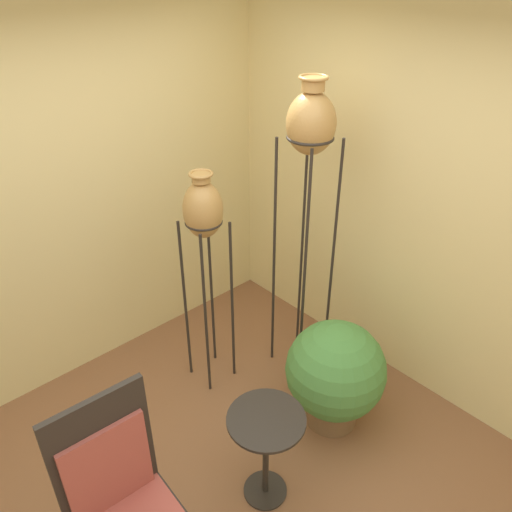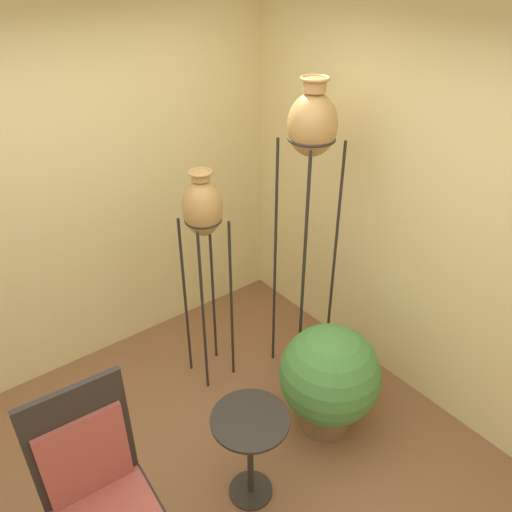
% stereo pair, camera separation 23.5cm
% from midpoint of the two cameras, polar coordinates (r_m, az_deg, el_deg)
% --- Properties ---
extents(ground_plane, '(14.00, 14.00, 0.00)m').
position_cam_midpoint_polar(ground_plane, '(3.28, -5.34, -26.29)').
color(ground_plane, brown).
extents(wall_back, '(7.33, 0.06, 2.70)m').
position_cam_midpoint_polar(wall_back, '(3.61, -23.32, 5.51)').
color(wall_back, beige).
rests_on(wall_back, ground_plane).
extents(wall_right, '(0.06, 7.33, 2.70)m').
position_cam_midpoint_polar(wall_right, '(3.37, 16.86, 5.03)').
color(wall_right, beige).
rests_on(wall_right, ground_plane).
extents(vase_stand_tall, '(0.31, 0.31, 2.17)m').
position_cam_midpoint_polar(vase_stand_tall, '(3.14, 4.06, 13.83)').
color(vase_stand_tall, '#28231E').
rests_on(vase_stand_tall, ground_plane).
extents(vase_stand_medium, '(0.26, 0.26, 1.64)m').
position_cam_midpoint_polar(vase_stand_medium, '(3.19, -8.15, 4.45)').
color(vase_stand_medium, '#28231E').
rests_on(vase_stand_medium, ground_plane).
extents(chair, '(0.51, 0.53, 1.20)m').
position_cam_midpoint_polar(chair, '(2.60, -17.68, -25.50)').
color(chair, '#28231E').
rests_on(chair, ground_plane).
extents(side_table, '(0.43, 0.43, 0.63)m').
position_cam_midpoint_polar(side_table, '(2.94, -1.30, -20.37)').
color(side_table, '#28231E').
rests_on(side_table, ground_plane).
extents(potted_plant, '(0.66, 0.66, 0.78)m').
position_cam_midpoint_polar(potted_plant, '(3.37, 7.01, -13.23)').
color(potted_plant, brown).
rests_on(potted_plant, ground_plane).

